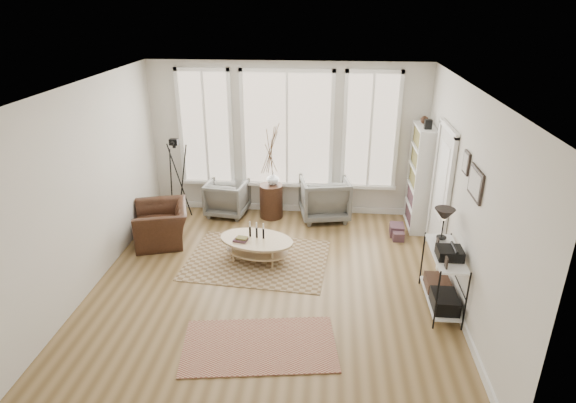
# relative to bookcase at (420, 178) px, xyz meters

# --- Properties ---
(room) EXTENTS (5.50, 5.54, 2.90)m
(room) POSITION_rel_bookcase_xyz_m (-2.42, -2.20, 0.47)
(room) COLOR olive
(room) RESTS_ON ground
(bay_window) EXTENTS (4.14, 0.12, 2.24)m
(bay_window) POSITION_rel_bookcase_xyz_m (-2.44, 0.49, 0.65)
(bay_window) COLOR tan
(bay_window) RESTS_ON ground
(door) EXTENTS (0.09, 1.06, 2.22)m
(door) POSITION_rel_bookcase_xyz_m (0.13, -1.08, 0.17)
(door) COLOR silver
(door) RESTS_ON ground
(bookcase) EXTENTS (0.31, 0.85, 2.06)m
(bookcase) POSITION_rel_bookcase_xyz_m (0.00, 0.00, 0.00)
(bookcase) COLOR white
(bookcase) RESTS_ON ground
(low_shelf) EXTENTS (0.38, 1.08, 1.30)m
(low_shelf) POSITION_rel_bookcase_xyz_m (-0.06, -2.52, -0.44)
(low_shelf) COLOR white
(low_shelf) RESTS_ON ground
(wall_art) EXTENTS (0.04, 0.88, 0.44)m
(wall_art) POSITION_rel_bookcase_xyz_m (0.14, -2.49, 0.92)
(wall_art) COLOR black
(wall_art) RESTS_ON ground
(rug_main) EXTENTS (2.35, 1.85, 0.01)m
(rug_main) POSITION_rel_bookcase_xyz_m (-2.74, -1.51, -0.95)
(rug_main) COLOR brown
(rug_main) RESTS_ON ground
(rug_runner) EXTENTS (1.98, 1.28, 0.01)m
(rug_runner) POSITION_rel_bookcase_xyz_m (-2.42, -3.59, -0.94)
(rug_runner) COLOR brown
(rug_runner) RESTS_ON ground
(coffee_table) EXTENTS (1.35, 1.02, 0.55)m
(coffee_table) POSITION_rel_bookcase_xyz_m (-2.76, -1.51, -0.66)
(coffee_table) COLOR tan
(coffee_table) RESTS_ON ground
(armchair_left) EXTENTS (0.84, 0.86, 0.69)m
(armchair_left) POSITION_rel_bookcase_xyz_m (-3.58, 0.22, -0.61)
(armchair_left) COLOR slate
(armchair_left) RESTS_ON ground
(armchair_right) EXTENTS (1.04, 1.06, 0.83)m
(armchair_right) POSITION_rel_bookcase_xyz_m (-1.70, 0.22, -0.54)
(armchair_right) COLOR slate
(armchair_right) RESTS_ON ground
(side_table) EXTENTS (0.44, 0.44, 1.84)m
(side_table) POSITION_rel_bookcase_xyz_m (-2.71, 0.17, -0.07)
(side_table) COLOR #391F14
(side_table) RESTS_ON ground
(vase) EXTENTS (0.28, 0.28, 0.24)m
(vase) POSITION_rel_bookcase_xyz_m (-2.68, 0.22, -0.18)
(vase) COLOR silver
(vase) RESTS_ON side_table
(accent_chair) EXTENTS (1.23, 1.14, 0.65)m
(accent_chair) POSITION_rel_bookcase_xyz_m (-4.48, -1.00, -0.63)
(accent_chair) COLOR #391F14
(accent_chair) RESTS_ON ground
(tripod_camera) EXTENTS (0.55, 0.55, 1.57)m
(tripod_camera) POSITION_rel_bookcase_xyz_m (-4.46, -0.02, -0.23)
(tripod_camera) COLOR black
(tripod_camera) RESTS_ON ground
(book_stack_near) EXTENTS (0.26, 0.32, 0.20)m
(book_stack_near) POSITION_rel_bookcase_xyz_m (-0.39, -0.41, -0.86)
(book_stack_near) COLOR brown
(book_stack_near) RESTS_ON ground
(book_stack_far) EXTENTS (0.20, 0.25, 0.16)m
(book_stack_far) POSITION_rel_bookcase_xyz_m (-0.39, -0.59, -0.88)
(book_stack_far) COLOR brown
(book_stack_far) RESTS_ON ground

